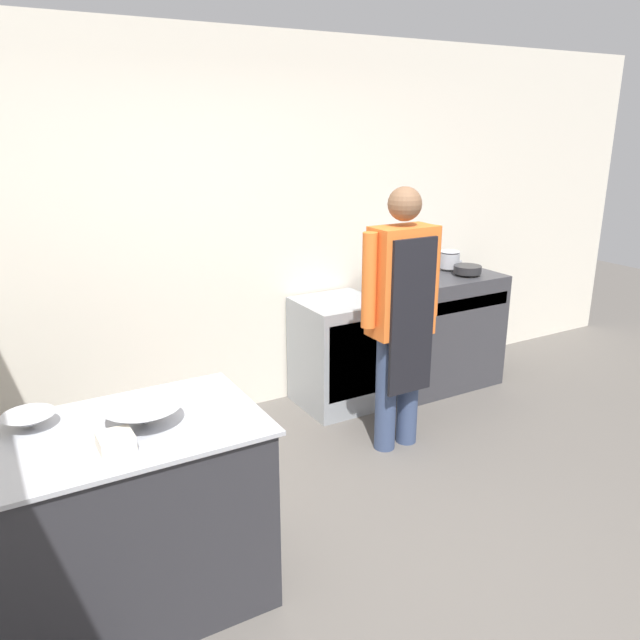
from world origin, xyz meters
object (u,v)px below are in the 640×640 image
(stove, at_px, (436,330))
(plastic_tub, at_px, (116,441))
(fridge_unit, at_px, (338,353))
(stock_pot, at_px, (409,259))
(person_cook, at_px, (401,307))
(saute_pan, at_px, (467,269))
(sauce_pot, at_px, (450,259))
(mixing_bowl, at_px, (143,415))

(stove, bearing_deg, plastic_tub, -152.89)
(fridge_unit, height_order, stock_pot, stock_pot)
(plastic_tub, distance_m, stock_pot, 3.08)
(stock_pot, bearing_deg, person_cook, -130.25)
(stock_pot, distance_m, saute_pan, 0.48)
(stove, distance_m, stock_pot, 0.65)
(person_cook, xyz_separation_m, plastic_tub, (-1.95, -0.76, -0.06))
(plastic_tub, bearing_deg, saute_pan, 23.94)
(fridge_unit, relative_size, sauce_pot, 5.07)
(saute_pan, xyz_separation_m, sauce_pot, (0.00, 0.22, 0.05))
(stock_pot, bearing_deg, fridge_unit, -174.93)
(fridge_unit, xyz_separation_m, saute_pan, (1.12, -0.15, 0.56))
(stove, bearing_deg, mixing_bowl, -154.21)
(plastic_tub, xyz_separation_m, sauce_pot, (3.06, 1.57, 0.11))
(plastic_tub, bearing_deg, stock_pot, 30.81)
(plastic_tub, xyz_separation_m, stock_pot, (2.64, 1.57, 0.15))
(stock_pot, bearing_deg, mixing_bowl, -150.32)
(saute_pan, bearing_deg, plastic_tub, -156.06)
(person_cook, height_order, mixing_bowl, person_cook)
(fridge_unit, bearing_deg, sauce_pot, 3.17)
(mixing_bowl, distance_m, plastic_tub, 0.21)
(saute_pan, bearing_deg, stove, 151.44)
(stock_pot, height_order, saute_pan, stock_pot)
(mixing_bowl, xyz_separation_m, stock_pot, (2.49, 1.42, 0.14))
(fridge_unit, xyz_separation_m, person_cook, (0.01, -0.75, 0.56))
(person_cook, relative_size, stock_pot, 6.81)
(person_cook, distance_m, mixing_bowl, 1.90)
(person_cook, height_order, sauce_pot, person_cook)
(sauce_pot, bearing_deg, stove, -150.94)
(mixing_bowl, distance_m, saute_pan, 3.15)
(mixing_bowl, bearing_deg, saute_pan, 22.47)
(person_cook, relative_size, saute_pan, 7.83)
(stove, relative_size, saute_pan, 4.45)
(stove, distance_m, mixing_bowl, 3.05)
(saute_pan, bearing_deg, mixing_bowl, -157.53)
(stove, relative_size, person_cook, 0.57)
(stove, relative_size, stock_pot, 3.87)
(stove, height_order, saute_pan, saute_pan)
(stove, distance_m, plastic_tub, 3.24)
(plastic_tub, bearing_deg, stove, 27.11)
(fridge_unit, distance_m, plastic_tub, 2.51)
(person_cook, bearing_deg, stove, 37.77)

